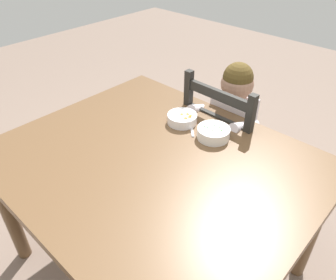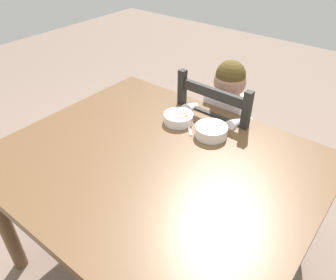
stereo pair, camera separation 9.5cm
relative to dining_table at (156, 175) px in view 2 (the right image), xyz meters
The scene contains 7 objects.
ground_plane 0.64m from the dining_table, ahead, with size 8.00×8.00×0.00m, color #7D685B.
dining_table is the anchor object (origin of this frame).
dining_chair 0.63m from the dining_table, 90.90° to the left, with size 0.43×0.43×0.92m.
child_figure 0.59m from the dining_table, 90.81° to the left, with size 0.32×0.31×0.97m.
bowl_of_peas 0.33m from the dining_table, 73.80° to the left, with size 0.15×0.15×0.05m.
bowl_of_carrots 0.34m from the dining_table, 109.07° to the left, with size 0.15×0.15×0.05m.
spoon 0.32m from the dining_table, 99.10° to the left, with size 0.11×0.11×0.01m.
Camera 2 is at (0.71, -0.82, 1.60)m, focal length 35.06 mm.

